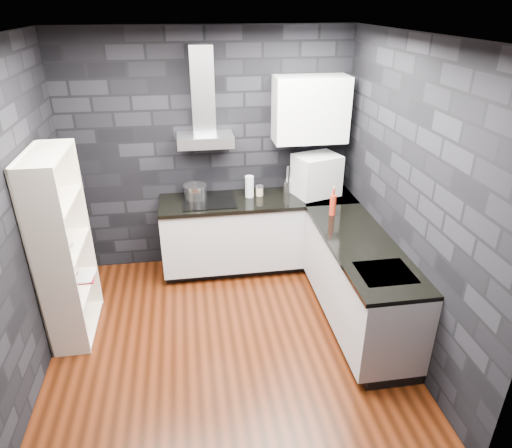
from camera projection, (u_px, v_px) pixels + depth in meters
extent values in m
plane|color=#44190A|center=(227.00, 341.00, 4.34)|extent=(3.20, 3.20, 0.00)
plane|color=silver|center=(216.00, 35.00, 3.14)|extent=(3.20, 3.20, 0.00)
cube|color=black|center=(210.00, 153.00, 5.18)|extent=(3.20, 0.05, 2.70)
cube|color=black|center=(251.00, 347.00, 2.30)|extent=(3.20, 0.05, 2.70)
cube|color=black|center=(12.00, 226.00, 3.52)|extent=(0.05, 3.20, 2.70)
cube|color=black|center=(409.00, 201.00, 3.96)|extent=(0.05, 3.20, 2.70)
cube|color=black|center=(257.00, 261.00, 5.57)|extent=(2.18, 0.50, 0.10)
cube|color=black|center=(358.00, 317.00, 4.59)|extent=(0.50, 1.78, 0.10)
cube|color=silver|center=(257.00, 231.00, 5.35)|extent=(2.20, 0.60, 0.76)
cube|color=silver|center=(359.00, 281.00, 4.39)|extent=(0.60, 1.80, 0.76)
cube|color=black|center=(258.00, 200.00, 5.16)|extent=(2.20, 0.62, 0.04)
cube|color=black|center=(362.00, 245.00, 4.21)|extent=(0.62, 1.80, 0.04)
cube|color=black|center=(326.00, 195.00, 5.28)|extent=(0.62, 0.62, 0.04)
cube|color=silver|center=(205.00, 140.00, 4.90)|extent=(0.60, 0.34, 0.12)
cube|color=silver|center=(203.00, 90.00, 4.74)|extent=(0.24, 0.20, 0.90)
cube|color=white|center=(311.00, 109.00, 4.93)|extent=(0.80, 0.35, 0.70)
cube|color=black|center=(209.00, 201.00, 5.08)|extent=(0.58, 0.50, 0.01)
cube|color=silver|center=(385.00, 273.00, 3.77)|extent=(0.44, 0.40, 0.01)
cylinder|color=silver|center=(195.00, 192.00, 5.09)|extent=(0.30, 0.30, 0.15)
cylinder|color=silver|center=(249.00, 187.00, 5.15)|extent=(0.12, 0.12, 0.24)
cylinder|color=tan|center=(259.00, 191.00, 5.21)|extent=(0.10, 0.10, 0.10)
cylinder|color=silver|center=(288.00, 187.00, 5.28)|extent=(0.11, 0.11, 0.14)
cube|color=silver|center=(316.00, 176.00, 5.17)|extent=(0.57, 0.49, 0.48)
cylinder|color=#A82714|center=(333.00, 205.00, 4.72)|extent=(0.08, 0.08, 0.22)
cube|color=silver|center=(63.00, 249.00, 4.12)|extent=(0.41, 0.83, 1.80)
imported|color=silver|center=(60.00, 251.00, 4.01)|extent=(0.25, 0.25, 0.06)
imported|color=maroon|center=(73.00, 270.00, 4.41)|extent=(0.18, 0.04, 0.25)
imported|color=#B2B2B2|center=(74.00, 267.00, 4.41)|extent=(0.18, 0.03, 0.24)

